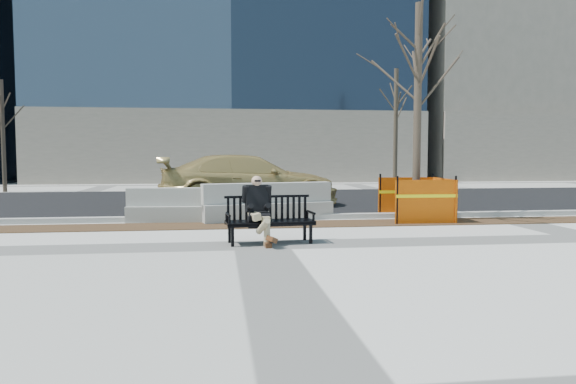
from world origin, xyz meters
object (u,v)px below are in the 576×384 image
at_px(bench, 270,243).
at_px(tree_fence, 416,220).
at_px(jersey_barrier_right, 268,220).
at_px(sedan, 249,206).
at_px(jersey_barrier_left, 188,222).
at_px(seated_man, 258,243).

xyz_separation_m(bench, tree_fence, (3.75, 2.81, 0.00)).
xyz_separation_m(bench, jersey_barrier_right, (0.26, 3.30, 0.00)).
distance_m(tree_fence, jersey_barrier_right, 3.52).
xyz_separation_m(tree_fence, sedan, (-3.74, 3.93, 0.00)).
height_order(tree_fence, jersey_barrier_left, tree_fence).
bearing_deg(jersey_barrier_left, bench, -59.53).
xyz_separation_m(sedan, jersey_barrier_right, (0.25, -3.45, 0.00)).
bearing_deg(seated_man, tree_fence, 29.37).
xyz_separation_m(tree_fence, jersey_barrier_left, (-5.35, 0.45, 0.00)).
bearing_deg(tree_fence, seated_man, -144.87).
relative_size(bench, jersey_barrier_left, 0.57).
bearing_deg(jersey_barrier_right, seated_man, -110.86).
distance_m(seated_man, jersey_barrier_left, 3.52).
relative_size(bench, tree_fence, 0.29).
distance_m(seated_man, sedan, 6.73).
height_order(bench, jersey_barrier_right, jersey_barrier_right).
relative_size(tree_fence, jersey_barrier_right, 1.73).
bearing_deg(jersey_barrier_left, sedan, 69.54).
distance_m(bench, tree_fence, 4.69).
xyz_separation_m(seated_man, jersey_barrier_left, (-1.39, 3.24, 0.00)).
bearing_deg(sedan, jersey_barrier_left, 150.44).
height_order(bench, jersey_barrier_left, bench).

